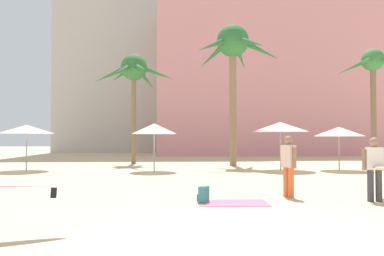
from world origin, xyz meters
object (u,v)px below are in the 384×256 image
object	(u,v)px
palm_tree_far_left	(373,70)
palm_tree_left	(134,73)
cafe_umbrella_2	(339,132)
palm_tree_center	(233,50)
backpack	(203,195)
beach_towel	(233,203)
cafe_umbrella_0	(154,129)
person_near_left	(377,167)
cafe_umbrella_3	(27,129)
cafe_umbrella_1	(280,127)
person_mid_left	(288,164)

from	to	relation	value
palm_tree_far_left	palm_tree_left	world-z (taller)	palm_tree_far_left
palm_tree_far_left	cafe_umbrella_2	world-z (taller)	palm_tree_far_left
palm_tree_center	backpack	xyz separation A→B (m)	(-2.75, -12.10, -6.55)
cafe_umbrella_2	beach_towel	world-z (taller)	cafe_umbrella_2
cafe_umbrella_2	cafe_umbrella_0	bearing A→B (deg)	-179.37
backpack	person_near_left	distance (m)	4.47
backpack	cafe_umbrella_3	bearing A→B (deg)	-20.59
cafe_umbrella_1	person_mid_left	distance (m)	8.51
cafe_umbrella_0	cafe_umbrella_1	bearing A→B (deg)	2.57
beach_towel	person_mid_left	world-z (taller)	person_mid_left
palm_tree_far_left	backpack	xyz separation A→B (m)	(-11.98, -13.54, -5.74)
beach_towel	cafe_umbrella_0	bearing A→B (deg)	105.50
cafe_umbrella_0	beach_towel	bearing A→B (deg)	-74.50
palm_tree_center	person_mid_left	world-z (taller)	palm_tree_center
cafe_umbrella_1	backpack	xyz separation A→B (m)	(-4.59, -8.91, -1.96)
backpack	person_mid_left	size ratio (longest dim) A/B	0.25
palm_tree_center	cafe_umbrella_0	xyz separation A→B (m)	(-4.43, -3.47, -4.69)
cafe_umbrella_2	cafe_umbrella_3	distance (m)	15.50
palm_tree_left	cafe_umbrella_2	size ratio (longest dim) A/B	2.79
cafe_umbrella_3	person_near_left	bearing A→B (deg)	-37.35
palm_tree_far_left	palm_tree_center	size ratio (longest dim) A/B	0.88
cafe_umbrella_2	backpack	size ratio (longest dim) A/B	5.87
palm_tree_left	person_mid_left	xyz separation A→B (m)	(5.66, -13.11, -4.77)
cafe_umbrella_0	cafe_umbrella_3	bearing A→B (deg)	173.88
palm_tree_far_left	beach_towel	size ratio (longest dim) A/B	4.21
cafe_umbrella_3	beach_towel	xyz separation A→B (m)	(8.72, -9.39, -2.04)
cafe_umbrella_3	person_near_left	distance (m)	15.64
cafe_umbrella_0	cafe_umbrella_3	xyz separation A→B (m)	(-6.31, 0.68, -0.01)
cafe_umbrella_1	palm_tree_far_left	bearing A→B (deg)	32.04
beach_towel	person_near_left	size ratio (longest dim) A/B	0.62
person_mid_left	cafe_umbrella_1	bearing A→B (deg)	52.06
palm_tree_left	cafe_umbrella_1	distance (m)	9.92
palm_tree_left	cafe_umbrella_1	size ratio (longest dim) A/B	2.46
palm_tree_center	beach_towel	xyz separation A→B (m)	(-2.02, -12.18, -6.74)
cafe_umbrella_1	beach_towel	size ratio (longest dim) A/B	1.61
cafe_umbrella_1	cafe_umbrella_2	size ratio (longest dim) A/B	1.13
palm_tree_far_left	palm_tree_left	distance (m)	15.22
cafe_umbrella_2	beach_towel	distance (m)	11.27
cafe_umbrella_1	backpack	distance (m)	10.22
beach_towel	person_near_left	xyz separation A→B (m)	(3.68, -0.08, 0.90)
palm_tree_far_left	backpack	size ratio (longest dim) A/B	17.36
cafe_umbrella_0	person_mid_left	world-z (taller)	cafe_umbrella_0
person_mid_left	person_near_left	bearing A→B (deg)	-48.16
cafe_umbrella_1	cafe_umbrella_3	xyz separation A→B (m)	(-12.58, 0.40, -0.12)
cafe_umbrella_2	person_near_left	distance (m)	9.46
cafe_umbrella_3	beach_towel	world-z (taller)	cafe_umbrella_3
palm_tree_left	backpack	distance (m)	15.28
beach_towel	person_mid_left	distance (m)	2.11
palm_tree_far_left	palm_tree_left	bearing A→B (deg)	178.70
backpack	palm_tree_left	bearing A→B (deg)	-48.09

